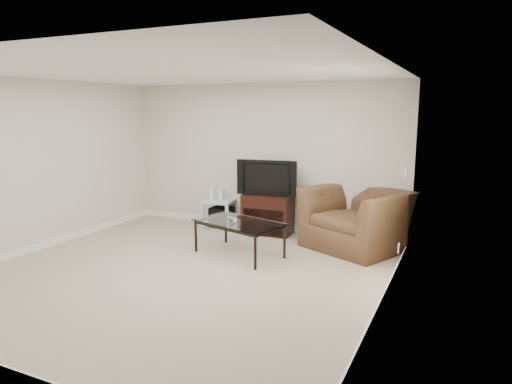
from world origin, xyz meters
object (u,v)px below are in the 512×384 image
at_px(side_table, 220,213).
at_px(recliner, 357,209).
at_px(television, 268,177).
at_px(coffee_table, 239,238).
at_px(subwoofer, 222,217).
at_px(tv_stand, 269,213).

relative_size(side_table, recliner, 0.37).
xyz_separation_m(television, coffee_table, (0.09, -1.25, -0.72)).
distance_m(subwoofer, coffee_table, 1.66).
xyz_separation_m(tv_stand, coffee_table, (0.09, -1.28, -0.09)).
bearing_deg(subwoofer, tv_stand, -1.49).
bearing_deg(television, subwoofer, 169.31).
bearing_deg(coffee_table, subwoofer, 127.95).
distance_m(tv_stand, coffee_table, 1.29).
bearing_deg(subwoofer, recliner, -5.91).
bearing_deg(coffee_table, tv_stand, 94.24).
relative_size(tv_stand, television, 0.85).
height_order(subwoofer, coffee_table, coffee_table).
relative_size(television, coffee_table, 0.75).
distance_m(side_table, recliner, 2.52).
xyz_separation_m(tv_stand, television, (0.00, -0.03, 0.63)).
xyz_separation_m(television, subwoofer, (-0.92, 0.06, -0.79)).
bearing_deg(recliner, tv_stand, -163.95).
height_order(tv_stand, coffee_table, tv_stand).
bearing_deg(tv_stand, television, -90.00).
bearing_deg(subwoofer, side_table, -139.20).
bearing_deg(subwoofer, coffee_table, -52.05).
bearing_deg(tv_stand, subwoofer, 174.96).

